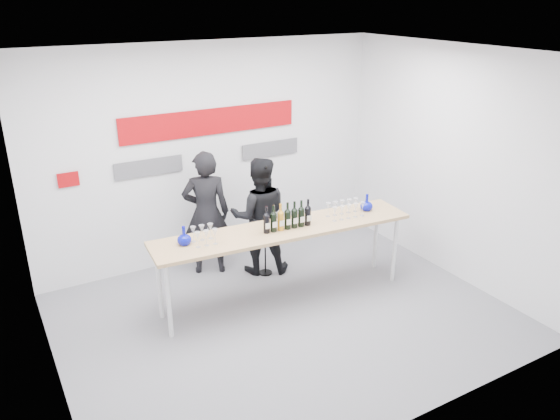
{
  "coord_description": "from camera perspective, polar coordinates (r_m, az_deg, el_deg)",
  "views": [
    {
      "loc": [
        -2.8,
        -4.74,
        3.56
      ],
      "look_at": [
        0.2,
        0.48,
        1.15
      ],
      "focal_mm": 35.0,
      "sensor_mm": 36.0,
      "label": 1
    }
  ],
  "objects": [
    {
      "name": "mic_stand",
      "position": [
        7.27,
        -1.55,
        -3.38
      ],
      "size": [
        0.18,
        0.18,
        1.54
      ],
      "rotation": [
        0.0,
        0.0,
        0.19
      ],
      "color": "black",
      "rests_on": "ground"
    },
    {
      "name": "decanter_left",
      "position": [
        6.11,
        -10.0,
        -2.63
      ],
      "size": [
        0.16,
        0.16,
        0.21
      ],
      "primitive_type": null,
      "color": "#080E9B",
      "rests_on": "tasting_table"
    },
    {
      "name": "decanter_right",
      "position": [
        7.05,
        9.05,
        0.81
      ],
      "size": [
        0.16,
        0.16,
        0.21
      ],
      "primitive_type": null,
      "color": "#080E9B",
      "rests_on": "tasting_table"
    },
    {
      "name": "wine_bottles",
      "position": [
        6.39,
        0.79,
        -0.61
      ],
      "size": [
        0.62,
        0.13,
        0.33
      ],
      "rotation": [
        0.0,
        0.0,
        -0.08
      ],
      "color": "black",
      "rests_on": "tasting_table"
    },
    {
      "name": "ground",
      "position": [
        6.56,
        0.57,
        -11.09
      ],
      "size": [
        5.0,
        5.0,
        0.0
      ],
      "primitive_type": "plane",
      "color": "slate",
      "rests_on": "ground"
    },
    {
      "name": "glasses_left",
      "position": [
        6.12,
        -7.92,
        -2.64
      ],
      "size": [
        0.28,
        0.24,
        0.18
      ],
      "color": "silver",
      "rests_on": "tasting_table"
    },
    {
      "name": "presenter_right",
      "position": [
        7.23,
        -2.17,
        -0.63
      ],
      "size": [
        0.96,
        0.87,
        1.6
      ],
      "primitive_type": "imported",
      "rotation": [
        0.0,
        0.0,
        2.72
      ],
      "color": "black",
      "rests_on": "ground"
    },
    {
      "name": "signage",
      "position": [
        7.46,
        -7.53,
        8.02
      ],
      "size": [
        3.38,
        0.02,
        0.79
      ],
      "color": "#A4070C",
      "rests_on": "back_wall"
    },
    {
      "name": "glasses_right",
      "position": [
        6.83,
        6.84,
        0.07
      ],
      "size": [
        0.48,
        0.26,
        0.18
      ],
      "color": "silver",
      "rests_on": "tasting_table"
    },
    {
      "name": "presenter_left",
      "position": [
        7.26,
        -7.7,
        -0.33
      ],
      "size": [
        0.72,
        0.6,
        1.7
      ],
      "primitive_type": "imported",
      "rotation": [
        0.0,
        0.0,
        2.77
      ],
      "color": "black",
      "rests_on": "ground"
    },
    {
      "name": "back_wall",
      "position": [
        7.58,
        -7.11,
        5.87
      ],
      "size": [
        5.0,
        0.04,
        3.0
      ],
      "primitive_type": "cube",
      "color": "silver",
      "rests_on": "ground"
    },
    {
      "name": "tasting_table",
      "position": [
        6.51,
        0.44,
        -2.44
      ],
      "size": [
        3.24,
        0.9,
        0.96
      ],
      "rotation": [
        0.0,
        0.0,
        -0.08
      ],
      "color": "tan",
      "rests_on": "ground"
    }
  ]
}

